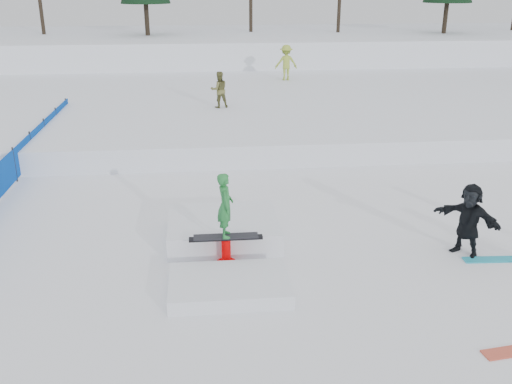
{
  "coord_description": "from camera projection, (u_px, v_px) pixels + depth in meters",
  "views": [
    {
      "loc": [
        -0.78,
        -10.75,
        5.91
      ],
      "look_at": [
        0.5,
        2.0,
        1.1
      ],
      "focal_mm": 40.0,
      "sensor_mm": 36.0,
      "label": 1
    }
  ],
  "objects": [
    {
      "name": "jib_rail_feature",
      "position": [
        225.0,
        240.0,
        13.0
      ],
      "size": [
        2.6,
        4.4,
        2.11
      ],
      "color": "white",
      "rests_on": "ground"
    },
    {
      "name": "ground",
      "position": [
        242.0,
        274.0,
        12.16
      ],
      "size": [
        120.0,
        120.0,
        0.0
      ],
      "primitive_type": "plane",
      "color": "white"
    },
    {
      "name": "walker_olive",
      "position": [
        219.0,
        90.0,
        23.81
      ],
      "size": [
        0.83,
        0.71,
        1.51
      ],
      "primitive_type": "imported",
      "rotation": [
        0.0,
        0.0,
        3.35
      ],
      "color": "brown",
      "rests_on": "snow_midrise"
    },
    {
      "name": "snow_berm",
      "position": [
        209.0,
        51.0,
        39.68
      ],
      "size": [
        60.0,
        14.0,
        2.4
      ],
      "primitive_type": "cube",
      "color": "white",
      "rests_on": "ground"
    },
    {
      "name": "safety_fence",
      "position": [
        15.0,
        164.0,
        17.51
      ],
      "size": [
        0.05,
        16.0,
        1.1
      ],
      "color": "#03399E",
      "rests_on": "ground"
    },
    {
      "name": "loose_board_teal",
      "position": [
        495.0,
        259.0,
        12.74
      ],
      "size": [
        1.41,
        0.36,
        0.03
      ],
      "primitive_type": "cube",
      "rotation": [
        0.0,
        0.0,
        -0.05
      ],
      "color": "teal",
      "rests_on": "ground"
    },
    {
      "name": "snow_midrise",
      "position": [
        216.0,
        103.0,
        26.92
      ],
      "size": [
        50.0,
        18.0,
        0.8
      ],
      "primitive_type": "cube",
      "color": "white",
      "rests_on": "ground"
    },
    {
      "name": "walker_ygreen",
      "position": [
        286.0,
        63.0,
        30.25
      ],
      "size": [
        1.22,
        0.74,
        1.84
      ],
      "primitive_type": "imported",
      "rotation": [
        0.0,
        0.0,
        3.19
      ],
      "color": "#99B139",
      "rests_on": "snow_midrise"
    },
    {
      "name": "spectator_dark",
      "position": [
        469.0,
        220.0,
        12.77
      ],
      "size": [
        1.38,
        1.52,
        1.68
      ],
      "primitive_type": "imported",
      "rotation": [
        0.0,
        0.0,
        -0.88
      ],
      "color": "black",
      "rests_on": "ground"
    }
  ]
}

